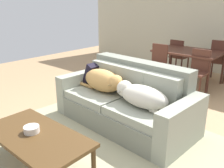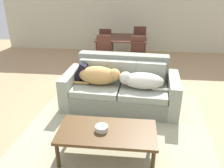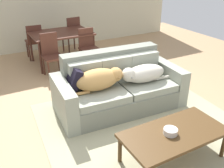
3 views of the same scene
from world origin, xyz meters
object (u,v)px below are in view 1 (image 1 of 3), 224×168
(couch, at_px, (127,102))
(bowl_on_coffee_table, at_px, (32,129))
(throw_pillow_by_left_arm, at_px, (95,74))
(dining_chair_near_right, at_px, (198,70))
(dog_on_left_cushion, at_px, (104,81))
(dog_on_right_cushion, at_px, (141,96))
(dining_table, at_px, (189,53))
(dining_chair_far_left, at_px, (178,55))
(dining_chair_far_right, at_px, (219,59))
(coffee_table, at_px, (36,138))
(dining_chair_near_left, at_px, (157,64))

(couch, height_order, bowl_on_coffee_table, couch)
(throw_pillow_by_left_arm, distance_m, bowl_on_coffee_table, 1.70)
(throw_pillow_by_left_arm, xyz_separation_m, dining_chair_near_right, (1.04, 1.77, -0.11))
(dining_chair_near_right, bearing_deg, dog_on_left_cushion, -108.64)
(couch, relative_size, dog_on_right_cushion, 2.37)
(couch, relative_size, dining_table, 1.57)
(bowl_on_coffee_table, bearing_deg, couch, 84.20)
(couch, distance_m, throw_pillow_by_left_arm, 0.80)
(dining_chair_near_right, relative_size, dining_chair_far_left, 1.02)
(dog_on_right_cushion, bearing_deg, dining_chair_far_right, 94.18)
(dining_chair_near_right, xyz_separation_m, dining_chair_far_left, (-0.95, 1.10, -0.01))
(dog_on_right_cushion, relative_size, dining_table, 0.66)
(dog_on_right_cushion, bearing_deg, dog_on_left_cushion, 176.77)
(coffee_table, relative_size, bowl_on_coffee_table, 7.64)
(dog_on_left_cushion, distance_m, bowl_on_coffee_table, 1.42)
(coffee_table, height_order, dining_chair_near_right, dining_chair_near_right)
(couch, xyz_separation_m, coffee_table, (-0.08, -1.48, 0.03))
(dining_chair_near_right, distance_m, dining_chair_far_right, 1.12)
(dining_chair_near_right, bearing_deg, dining_table, 129.59)
(bowl_on_coffee_table, distance_m, dining_chair_near_left, 3.32)
(coffee_table, distance_m, dining_chair_far_left, 4.50)
(throw_pillow_by_left_arm, distance_m, dining_chair_near_left, 1.72)
(dining_table, xyz_separation_m, dining_chair_near_right, (0.45, -0.54, -0.18))
(dog_on_left_cushion, distance_m, dining_chair_near_left, 1.91)
(throw_pillow_by_left_arm, bearing_deg, coffee_table, -67.16)
(dining_table, xyz_separation_m, dining_chair_near_left, (-0.43, -0.61, -0.19))
(dog_on_left_cushion, xyz_separation_m, dining_chair_near_right, (0.67, 1.96, -0.11))
(dog_on_left_cushion, height_order, dog_on_right_cushion, dog_on_left_cushion)
(bowl_on_coffee_table, relative_size, dining_chair_near_right, 0.19)
(dog_on_right_cushion, height_order, dining_chair_near_left, dining_chair_near_left)
(throw_pillow_by_left_arm, distance_m, coffee_table, 1.73)
(dog_on_right_cushion, xyz_separation_m, throw_pillow_by_left_arm, (-1.10, 0.28, 0.03))
(dog_on_left_cushion, distance_m, throw_pillow_by_left_arm, 0.41)
(dining_chair_near_left, height_order, dining_chair_far_left, dining_chair_near_left)
(bowl_on_coffee_table, distance_m, dining_table, 3.91)
(dining_chair_near_left, xyz_separation_m, dining_chair_far_right, (0.91, 1.19, 0.04))
(bowl_on_coffee_table, relative_size, dining_table, 0.12)
(couch, height_order, dining_chair_far_right, dining_chair_far_right)
(coffee_table, height_order, dining_table, dining_table)
(dining_table, relative_size, dining_chair_near_right, 1.54)
(dog_on_left_cushion, relative_size, dining_table, 0.65)
(dog_on_right_cushion, relative_size, dining_chair_far_left, 1.04)
(couch, distance_m, dining_table, 2.44)
(throw_pillow_by_left_arm, height_order, dining_chair_far_right, dining_chair_far_right)
(coffee_table, bearing_deg, dining_chair_near_right, 83.60)
(couch, relative_size, bowl_on_coffee_table, 12.83)
(dining_chair_near_right, bearing_deg, dining_chair_far_left, 131.13)
(coffee_table, height_order, dining_chair_far_right, dining_chair_far_right)
(dining_chair_far_left, bearing_deg, dining_chair_near_left, 96.69)
(throw_pillow_by_left_arm, xyz_separation_m, dining_chair_near_left, (0.17, 1.70, -0.12))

